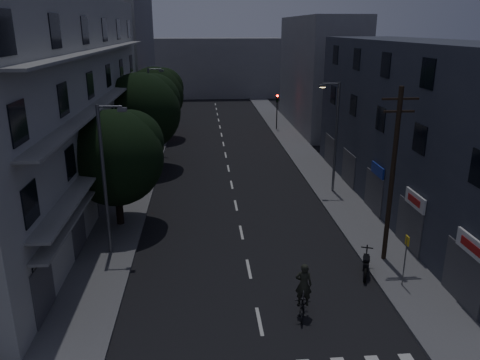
{
  "coord_description": "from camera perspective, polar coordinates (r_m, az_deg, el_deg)",
  "views": [
    {
      "loc": [
        -2.19,
        -14.71,
        11.77
      ],
      "look_at": [
        0.0,
        12.0,
        3.0
      ],
      "focal_mm": 35.0,
      "sensor_mm": 36.0,
      "label": 1
    }
  ],
  "objects": [
    {
      "name": "tree_near",
      "position": [
        28.8,
        -14.87,
        3.08
      ],
      "size": [
        5.76,
        5.76,
        7.11
      ],
      "color": "black",
      "rests_on": "sidewalk_left"
    },
    {
      "name": "street_lamp_right",
      "position": [
        34.42,
        11.47,
        5.73
      ],
      "size": [
        1.51,
        0.25,
        8.0
      ],
      "color": "#595B60",
      "rests_on": "sidewalk_right"
    },
    {
      "name": "tree_mid",
      "position": [
        40.65,
        -11.85,
        8.48
      ],
      "size": [
        6.6,
        6.6,
        8.13
      ],
      "color": "black",
      "rests_on": "sidewalk_left"
    },
    {
      "name": "lane_markings",
      "position": [
        47.49,
        -1.9,
        3.77
      ],
      "size": [
        0.15,
        60.5,
        0.01
      ],
      "color": "beige",
      "rests_on": "ground"
    },
    {
      "name": "building_right",
      "position": [
        32.63,
        21.3,
        5.8
      ],
      "size": [
        6.19,
        28.0,
        11.0
      ],
      "color": "#2D313E",
      "rests_on": "ground"
    },
    {
      "name": "traffic_signal_far_right",
      "position": [
        56.03,
        4.54,
        9.16
      ],
      "size": [
        0.28,
        0.37,
        4.1
      ],
      "color": "black",
      "rests_on": "sidewalk_right"
    },
    {
      "name": "cyclist",
      "position": [
        20.68,
        7.68,
        -14.04
      ],
      "size": [
        1.1,
        2.02,
        2.43
      ],
      "rotation": [
        0.0,
        0.0,
        -0.24
      ],
      "color": "black",
      "rests_on": "ground"
    },
    {
      "name": "building_left",
      "position": [
        34.48,
        -21.4,
        8.93
      ],
      "size": [
        7.0,
        36.0,
        14.0
      ],
      "color": "#A6A6A1",
      "rests_on": "ground"
    },
    {
      "name": "street_lamp_left_near",
      "position": [
        25.07,
        -16.04,
        0.77
      ],
      "size": [
        1.51,
        0.25,
        8.0
      ],
      "color": "slate",
      "rests_on": "sidewalk_left"
    },
    {
      "name": "motorcycle",
      "position": [
        24.39,
        15.08,
        -10.0
      ],
      "size": [
        0.96,
        2.01,
        1.35
      ],
      "rotation": [
        0.0,
        0.0,
        -0.35
      ],
      "color": "black",
      "rests_on": "ground"
    },
    {
      "name": "utility_pole",
      "position": [
        24.46,
        18.1,
        0.8
      ],
      "size": [
        1.8,
        0.24,
        9.0
      ],
      "color": "black",
      "rests_on": "sidewalk_right"
    },
    {
      "name": "building_far_right",
      "position": [
        58.7,
        9.56,
        12.73
      ],
      "size": [
        6.0,
        20.0,
        13.0
      ],
      "primitive_type": "cube",
      "color": "slate",
      "rests_on": "ground"
    },
    {
      "name": "traffic_signal_far_left",
      "position": [
        56.62,
        -9.37,
        9.08
      ],
      "size": [
        0.28,
        0.37,
        4.1
      ],
      "color": "black",
      "rests_on": "sidewalk_left"
    },
    {
      "name": "tree_far",
      "position": [
        52.03,
        -10.28,
        10.32
      ],
      "size": [
        6.21,
        6.21,
        7.67
      ],
      "color": "black",
      "rests_on": "sidewalk_left"
    },
    {
      "name": "building_far_left",
      "position": [
        63.58,
        -13.99,
        14.21
      ],
      "size": [
        6.0,
        20.0,
        16.0
      ],
      "primitive_type": "cube",
      "color": "slate",
      "rests_on": "ground"
    },
    {
      "name": "ground",
      "position": [
        41.48,
        -1.47,
        1.63
      ],
      "size": [
        160.0,
        160.0,
        0.0
      ],
      "primitive_type": "plane",
      "color": "black",
      "rests_on": "ground"
    },
    {
      "name": "building_far_end",
      "position": [
        85.01,
        -3.29,
        13.53
      ],
      "size": [
        24.0,
        8.0,
        10.0
      ],
      "primitive_type": "cube",
      "color": "slate",
      "rests_on": "ground"
    },
    {
      "name": "street_lamp_left_far",
      "position": [
        46.07,
        -10.73,
        8.85
      ],
      "size": [
        1.51,
        0.25,
        8.0
      ],
      "color": "#595A60",
      "rests_on": "sidewalk_left"
    },
    {
      "name": "sidewalk_right",
      "position": [
        42.52,
        8.68,
        1.94
      ],
      "size": [
        3.0,
        90.0,
        0.15
      ],
      "primitive_type": "cube",
      "color": "#565659",
      "rests_on": "ground"
    },
    {
      "name": "bus_stop_sign",
      "position": [
        23.19,
        19.57,
        -8.24
      ],
      "size": [
        0.06,
        0.35,
        2.52
      ],
      "color": "#595B60",
      "rests_on": "sidewalk_right"
    },
    {
      "name": "sidewalk_left",
      "position": [
        41.74,
        -11.81,
        1.46
      ],
      "size": [
        3.0,
        90.0,
        0.15
      ],
      "primitive_type": "cube",
      "color": "#565659",
      "rests_on": "ground"
    }
  ]
}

